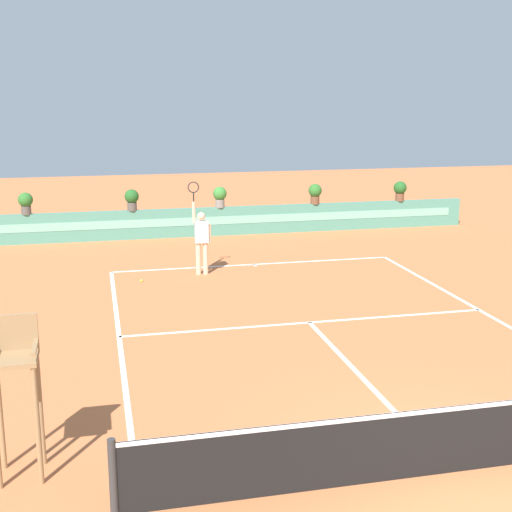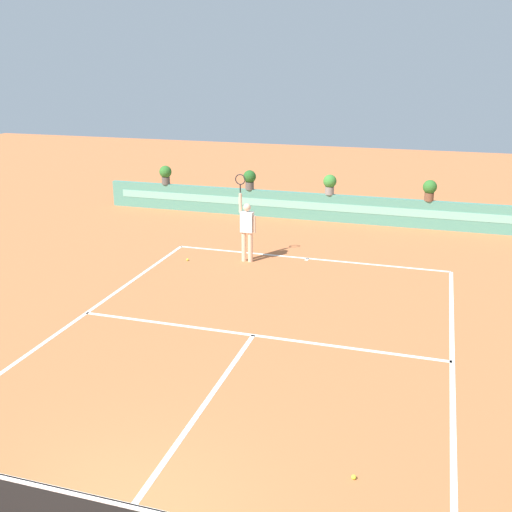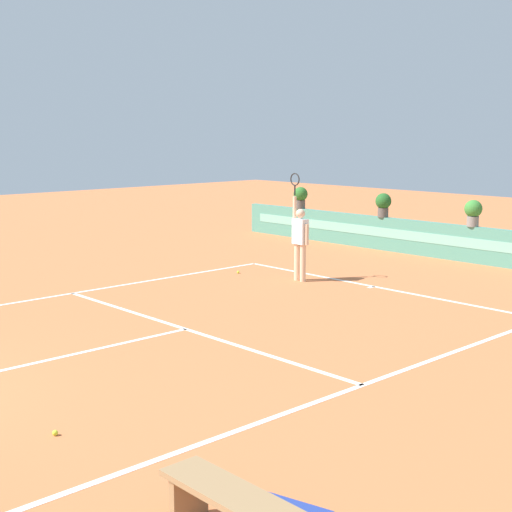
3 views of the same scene
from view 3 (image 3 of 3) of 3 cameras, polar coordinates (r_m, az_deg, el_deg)
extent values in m
plane|color=#C66B3D|center=(13.33, -6.82, -5.94)|extent=(60.00, 60.00, 0.00)
cube|color=white|center=(17.35, 9.10, -2.34)|extent=(8.22, 0.10, 0.01)
cube|color=white|center=(13.56, -5.45, -5.63)|extent=(8.22, 0.10, 0.01)
cube|color=white|center=(11.98, -17.81, -8.13)|extent=(0.10, 6.40, 0.01)
cube|color=white|center=(16.72, -15.32, -3.02)|extent=(0.10, 11.89, 0.01)
cube|color=white|center=(10.40, 6.63, -10.44)|extent=(0.10, 11.89, 0.01)
cube|color=white|center=(17.27, 8.90, -2.39)|extent=(0.10, 0.20, 0.01)
cube|color=#4C8E7A|center=(20.95, 16.76, 0.80)|extent=(18.00, 0.20, 1.00)
cube|color=#7ABCA8|center=(20.85, 16.62, 0.90)|extent=(17.10, 0.01, 0.28)
cube|color=#99754C|center=(7.20, -5.21, -18.01)|extent=(0.08, 0.40, 0.45)
cube|color=#99754C|center=(6.64, -1.69, -18.01)|extent=(1.60, 0.44, 0.06)
cylinder|color=beige|center=(17.68, 3.64, -0.54)|extent=(0.14, 0.14, 0.90)
cylinder|color=beige|center=(17.82, 3.19, -0.45)|extent=(0.14, 0.14, 0.90)
cube|color=white|center=(17.64, 3.44, 1.90)|extent=(0.37, 0.23, 0.60)
sphere|color=beige|center=(17.59, 3.45, 3.29)|extent=(0.22, 0.22, 0.22)
cylinder|color=beige|center=(17.71, 3.00, 3.73)|extent=(0.09, 0.09, 0.55)
cylinder|color=black|center=(17.68, 3.01, 5.09)|extent=(0.04, 0.04, 0.24)
torus|color=#262626|center=(17.66, 3.02, 5.93)|extent=(0.31, 0.04, 0.31)
cylinder|color=beige|center=(17.49, 3.94, 1.67)|extent=(0.09, 0.09, 0.50)
sphere|color=#CCE033|center=(18.71, -1.39, -1.25)|extent=(0.07, 0.07, 0.07)
sphere|color=#CCE033|center=(9.29, -15.25, -13.03)|extent=(0.07, 0.07, 0.07)
cylinder|color=gray|center=(20.96, 16.39, 2.59)|extent=(0.32, 0.32, 0.28)
sphere|color=#387F33|center=(20.92, 16.43, 3.52)|extent=(0.48, 0.48, 0.48)
cylinder|color=#514C47|center=(22.65, 9.78, 3.33)|extent=(0.32, 0.32, 0.28)
sphere|color=#235B23|center=(22.62, 9.80, 4.20)|extent=(0.48, 0.48, 0.48)
cylinder|color=#514C47|center=(24.88, 3.45, 4.01)|extent=(0.32, 0.32, 0.28)
sphere|color=#2D6B28|center=(24.85, 3.46, 4.80)|extent=(0.48, 0.48, 0.48)
camera|label=1|loc=(16.14, -66.32, 8.81)|focal=49.38mm
camera|label=2|loc=(7.98, -71.39, 18.81)|focal=42.16mm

